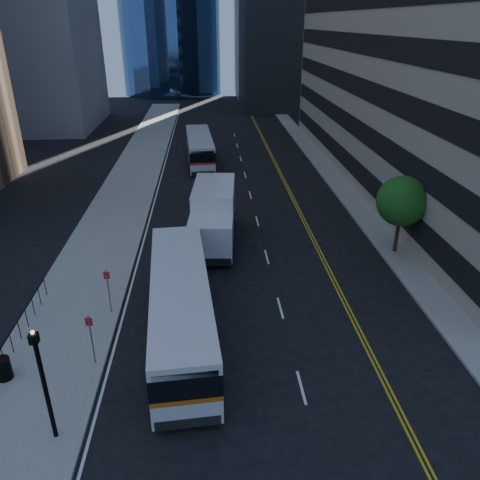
{
  "coord_description": "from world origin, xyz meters",
  "views": [
    {
      "loc": [
        -3.12,
        -18.91,
        13.95
      ],
      "look_at": [
        -1.48,
        4.76,
        2.8
      ],
      "focal_mm": 35.0,
      "sensor_mm": 36.0,
      "label": 1
    }
  ],
  "objects_px": {
    "bus_rear": "(200,148)",
    "trash_can": "(3,369)",
    "bus_front": "(181,306)",
    "box_truck": "(213,215)",
    "street_tree": "(402,201)",
    "lamp_post": "(44,381)"
  },
  "relations": [
    {
      "from": "lamp_post",
      "to": "box_truck",
      "type": "bearing_deg",
      "value": 69.61
    },
    {
      "from": "lamp_post",
      "to": "trash_can",
      "type": "bearing_deg",
      "value": 132.7
    },
    {
      "from": "street_tree",
      "to": "bus_rear",
      "type": "distance_m",
      "value": 26.25
    },
    {
      "from": "street_tree",
      "to": "lamp_post",
      "type": "relative_size",
      "value": 1.12
    },
    {
      "from": "street_tree",
      "to": "lamp_post",
      "type": "bearing_deg",
      "value": -142.13
    },
    {
      "from": "street_tree",
      "to": "box_truck",
      "type": "height_order",
      "value": "street_tree"
    },
    {
      "from": "bus_rear",
      "to": "trash_can",
      "type": "height_order",
      "value": "bus_rear"
    },
    {
      "from": "bus_rear",
      "to": "box_truck",
      "type": "bearing_deg",
      "value": -90.39
    },
    {
      "from": "street_tree",
      "to": "trash_can",
      "type": "distance_m",
      "value": 23.79
    },
    {
      "from": "street_tree",
      "to": "lamp_post",
      "type": "xyz_separation_m",
      "value": [
        -18.0,
        -14.0,
        -0.92
      ]
    },
    {
      "from": "bus_front",
      "to": "lamp_post",
      "type": "bearing_deg",
      "value": -130.91
    },
    {
      "from": "lamp_post",
      "to": "bus_front",
      "type": "bearing_deg",
      "value": 53.56
    },
    {
      "from": "street_tree",
      "to": "bus_front",
      "type": "relative_size",
      "value": 0.41
    },
    {
      "from": "street_tree",
      "to": "lamp_post",
      "type": "height_order",
      "value": "street_tree"
    },
    {
      "from": "bus_front",
      "to": "trash_can",
      "type": "bearing_deg",
      "value": -164.82
    },
    {
      "from": "bus_front",
      "to": "trash_can",
      "type": "xyz_separation_m",
      "value": [
        -7.41,
        -2.65,
        -1.08
      ]
    },
    {
      "from": "lamp_post",
      "to": "bus_rear",
      "type": "xyz_separation_m",
      "value": [
        5.0,
        36.71,
        -1.11
      ]
    },
    {
      "from": "lamp_post",
      "to": "bus_rear",
      "type": "relative_size",
      "value": 0.39
    },
    {
      "from": "box_truck",
      "to": "bus_rear",
      "type": "bearing_deg",
      "value": 97.62
    },
    {
      "from": "bus_front",
      "to": "box_truck",
      "type": "height_order",
      "value": "box_truck"
    },
    {
      "from": "lamp_post",
      "to": "bus_front",
      "type": "height_order",
      "value": "lamp_post"
    },
    {
      "from": "lamp_post",
      "to": "box_truck",
      "type": "xyz_separation_m",
      "value": [
        6.11,
        16.45,
        -0.71
      ]
    }
  ]
}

